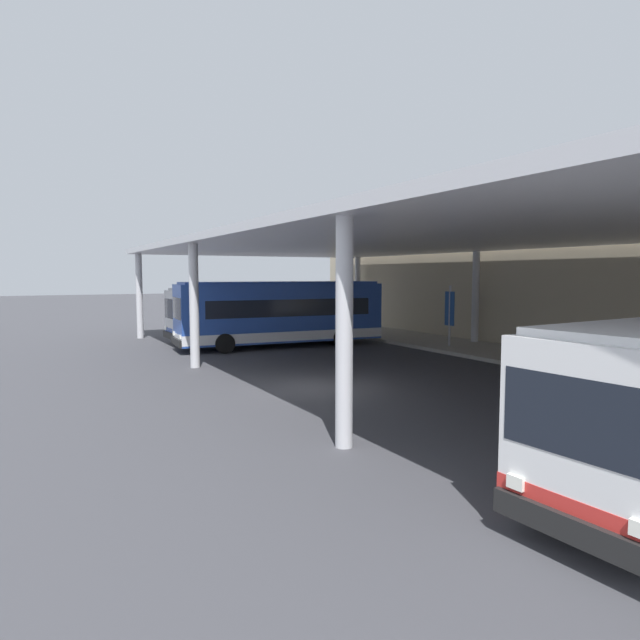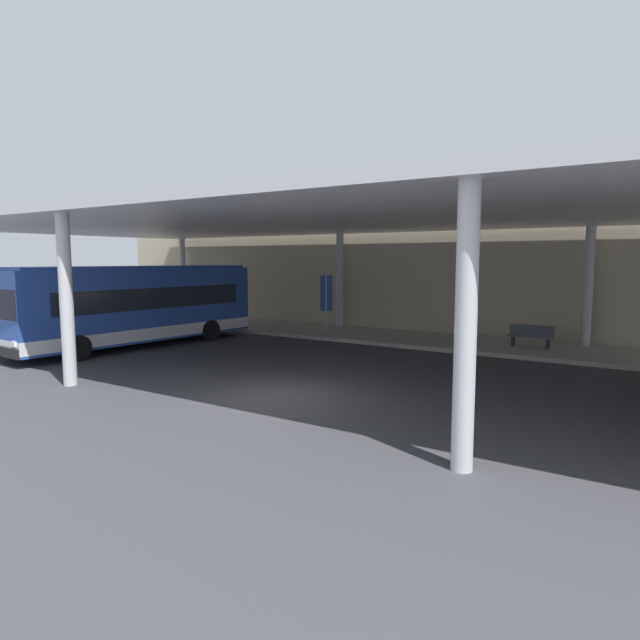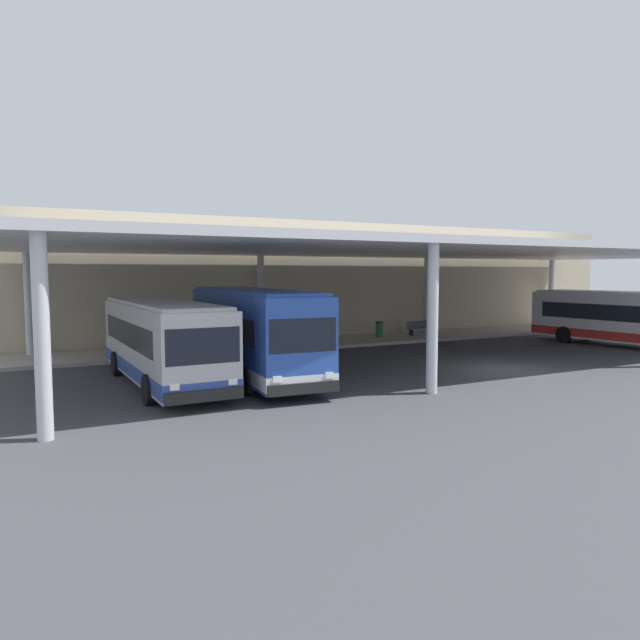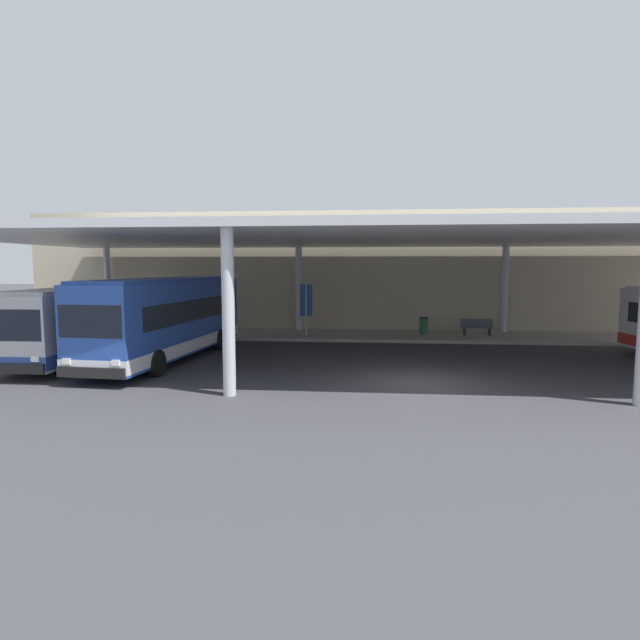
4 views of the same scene
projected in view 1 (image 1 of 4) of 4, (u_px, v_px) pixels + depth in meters
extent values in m
plane|color=#3D3D42|center=(315.00, 388.00, 19.22)|extent=(200.00, 200.00, 0.00)
cube|color=#A39E93|center=(544.00, 360.00, 24.79)|extent=(42.00, 4.50, 0.18)
cube|color=#C1B293|center=(594.00, 278.00, 26.03)|extent=(48.00, 1.60, 7.54)
cube|color=silver|center=(439.00, 237.00, 21.39)|extent=(40.00, 17.00, 0.30)
cylinder|color=silver|center=(139.00, 296.00, 34.03)|extent=(0.40, 0.40, 5.25)
cylinder|color=silver|center=(358.00, 292.00, 41.62)|extent=(0.40, 0.40, 5.25)
cylinder|color=silver|center=(194.00, 306.00, 23.22)|extent=(0.40, 0.40, 5.25)
cylinder|color=silver|center=(475.00, 298.00, 30.82)|extent=(0.40, 0.40, 5.25)
cylinder|color=silver|center=(344.00, 333.00, 12.41)|extent=(0.40, 0.40, 5.25)
cube|color=#B7B7BC|center=(256.00, 312.00, 33.20)|extent=(2.67, 10.44, 2.70)
cube|color=#2D4799|center=(256.00, 328.00, 33.29)|extent=(2.69, 10.46, 0.50)
cube|color=black|center=(259.00, 307.00, 33.25)|extent=(2.68, 8.57, 0.90)
cube|color=black|center=(171.00, 309.00, 30.66)|extent=(2.30, 0.16, 1.10)
cube|color=black|center=(170.00, 335.00, 30.74)|extent=(2.45, 0.20, 0.36)
cube|color=silver|center=(256.00, 289.00, 33.09)|extent=(2.46, 10.02, 0.12)
cube|color=yellow|center=(171.00, 294.00, 30.60)|extent=(1.75, 0.15, 0.28)
cube|color=white|center=(166.00, 328.00, 31.50)|extent=(0.28, 0.08, 0.20)
cube|color=white|center=(174.00, 331.00, 29.93)|extent=(0.28, 0.08, 0.20)
cylinder|color=black|center=(198.00, 333.00, 32.79)|extent=(0.30, 1.00, 1.00)
cylinder|color=black|center=(212.00, 337.00, 30.66)|extent=(0.30, 1.00, 1.00)
cylinder|color=black|center=(290.00, 328.00, 35.77)|extent=(0.30, 1.00, 1.00)
cylinder|color=black|center=(308.00, 331.00, 33.64)|extent=(0.30, 1.00, 1.00)
cube|color=#284CA8|center=(281.00, 312.00, 30.01)|extent=(3.30, 11.35, 3.10)
cube|color=silver|center=(281.00, 334.00, 30.11)|extent=(3.33, 11.37, 0.50)
cube|color=black|center=(284.00, 307.00, 30.05)|extent=(3.20, 9.34, 0.90)
cube|color=black|center=(178.00, 308.00, 27.70)|extent=(2.30, 0.29, 1.10)
cube|color=black|center=(177.00, 342.00, 27.81)|extent=(2.46, 0.34, 0.36)
cube|color=#2A50B0|center=(281.00, 283.00, 29.88)|extent=(3.07, 10.89, 0.12)
cube|color=yellow|center=(178.00, 288.00, 27.63)|extent=(1.75, 0.25, 0.28)
cube|color=white|center=(174.00, 333.00, 28.60)|extent=(0.29, 0.10, 0.20)
cube|color=white|center=(180.00, 337.00, 26.96)|extent=(0.29, 0.10, 0.20)
cylinder|color=black|center=(213.00, 338.00, 29.81)|extent=(0.35, 1.02, 1.00)
cylinder|color=black|center=(225.00, 343.00, 27.59)|extent=(0.35, 1.02, 1.00)
cylinder|color=black|center=(323.00, 333.00, 32.50)|extent=(0.35, 1.02, 1.00)
cylinder|color=black|center=(341.00, 337.00, 30.28)|extent=(0.35, 1.02, 1.00)
cube|color=black|center=(579.00, 418.00, 7.28)|extent=(2.30, 0.29, 1.10)
cube|color=black|center=(571.00, 529.00, 7.35)|extent=(2.46, 0.34, 0.36)
cube|color=yellow|center=(583.00, 357.00, 7.23)|extent=(1.75, 0.25, 0.28)
cube|color=white|center=(516.00, 482.00, 8.08)|extent=(0.29, 0.10, 0.20)
cylinder|color=black|center=(575.00, 475.00, 9.47)|extent=(0.35, 1.02, 1.00)
cube|color=#4C515B|center=(638.00, 362.00, 21.00)|extent=(1.80, 0.44, 0.08)
cube|color=#2D2D33|center=(620.00, 365.00, 21.63)|extent=(0.10, 0.36, 0.45)
cylinder|color=#236638|center=(575.00, 352.00, 23.74)|extent=(0.48, 0.48, 0.90)
cylinder|color=black|center=(575.00, 340.00, 23.70)|extent=(0.52, 0.52, 0.08)
cylinder|color=#B2B2B7|center=(450.00, 316.00, 29.00)|extent=(0.12, 0.12, 3.20)
cube|color=#285199|center=(450.00, 309.00, 28.96)|extent=(0.70, 0.04, 1.80)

